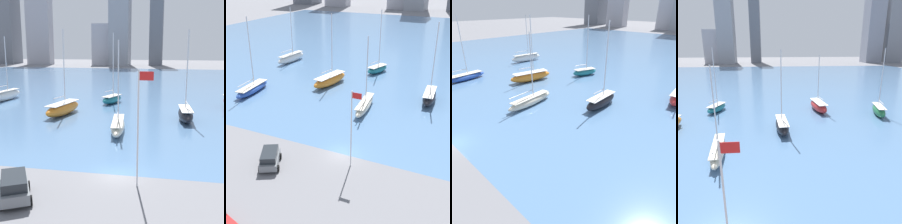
{
  "view_description": "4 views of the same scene",
  "coord_description": "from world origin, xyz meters",
  "views": [
    {
      "loc": [
        4.75,
        -26.36,
        11.55
      ],
      "look_at": [
        -2.15,
        8.71,
        4.02
      ],
      "focal_mm": 50.0,
      "sensor_mm": 36.0,
      "label": 1
    },
    {
      "loc": [
        14.6,
        -31.66,
        21.88
      ],
      "look_at": [
        -4.41,
        8.09,
        1.86
      ],
      "focal_mm": 50.0,
      "sensor_mm": 36.0,
      "label": 2
    },
    {
      "loc": [
        26.74,
        -6.73,
        16.07
      ],
      "look_at": [
        7.77,
        12.73,
        2.81
      ],
      "focal_mm": 35.0,
      "sensor_mm": 36.0,
      "label": 3
    },
    {
      "loc": [
        5.15,
        -13.45,
        14.96
      ],
      "look_at": [
        7.78,
        16.95,
        5.41
      ],
      "focal_mm": 35.0,
      "sensor_mm": 36.0,
      "label": 4
    }
  ],
  "objects": [
    {
      "name": "ground_plane",
      "position": [
        0.0,
        0.0,
        0.0
      ],
      "size": [
        500.0,
        500.0,
        0.0
      ],
      "primitive_type": "plane",
      "color": "slate"
    },
    {
      "name": "sailboat_orange",
      "position": [
        -13.64,
        23.49,
        1.15
      ],
      "size": [
        4.31,
        10.41,
        14.4
      ],
      "rotation": [
        0.0,
        0.0,
        -0.18
      ],
      "color": "orange",
      "rests_on": "harbor_water"
    },
    {
      "name": "flag_pole",
      "position": [
        2.16,
        -1.92,
        5.37
      ],
      "size": [
        1.24,
        0.14,
        9.8
      ],
      "color": "silver",
      "rests_on": "ground_plane"
    },
    {
      "name": "harbor_water",
      "position": [
        0.0,
        70.0,
        0.0
      ],
      "size": [
        180.0,
        140.0,
        0.0
      ],
      "color": "#4C7099",
      "rests_on": "ground_plane"
    },
    {
      "name": "sailboat_cream",
      "position": [
        -2.5,
        14.73,
        0.9
      ],
      "size": [
        3.04,
        10.23,
        12.4
      ],
      "rotation": [
        0.0,
        0.0,
        0.13
      ],
      "color": "beige",
      "rests_on": "harbor_water"
    },
    {
      "name": "sailboat_teal",
      "position": [
        -7.52,
        36.0,
        0.97
      ],
      "size": [
        4.3,
        7.0,
        14.2
      ],
      "rotation": [
        0.0,
        0.0,
        -0.32
      ],
      "color": "#1E757F",
      "rests_on": "harbor_water"
    },
    {
      "name": "parked_suv_gray",
      "position": [
        -6.85,
        -6.11,
        1.07
      ],
      "size": [
        3.91,
        4.75,
        1.95
      ],
      "rotation": [
        0.0,
        0.0,
        0.51
      ],
      "color": "slate",
      "rests_on": "ground_plane"
    },
    {
      "name": "sailboat_black",
      "position": [
        6.88,
        22.96,
        1.13
      ],
      "size": [
        2.69,
        8.48,
        14.12
      ],
      "rotation": [
        0.0,
        0.0,
        0.07
      ],
      "color": "black",
      "rests_on": "harbor_water"
    },
    {
      "name": "sailboat_white",
      "position": [
        -30.95,
        35.22,
        1.16
      ],
      "size": [
        2.74,
        10.49,
        13.68
      ],
      "rotation": [
        0.0,
        0.0,
        -0.08
      ],
      "color": "white",
      "rests_on": "harbor_water"
    },
    {
      "name": "distant_city_skyline",
      "position": [
        -1.48,
        170.19,
        30.53
      ],
      "size": [
        228.53,
        22.14,
        74.06
      ],
      "color": "slate",
      "rests_on": "ground_plane"
    }
  ]
}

